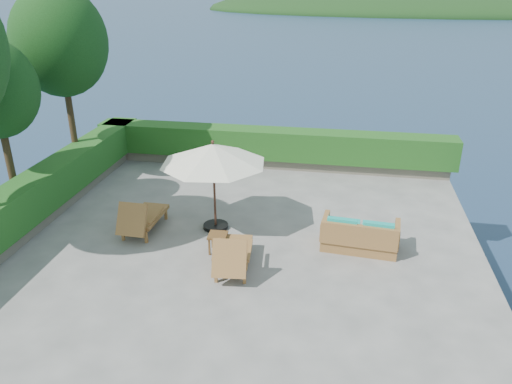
% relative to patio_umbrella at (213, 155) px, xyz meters
% --- Properties ---
extents(ground, '(12.00, 12.00, 0.00)m').
position_rel_patio_umbrella_xyz_m(ground, '(0.78, -0.72, -2.08)').
color(ground, gray).
rests_on(ground, ground).
extents(foundation, '(12.00, 12.00, 3.00)m').
position_rel_patio_umbrella_xyz_m(foundation, '(0.78, -0.72, -3.63)').
color(foundation, '#514B40').
rests_on(foundation, ocean).
extents(ocean, '(600.00, 600.00, 0.00)m').
position_rel_patio_umbrella_xyz_m(ocean, '(0.78, -0.72, -5.08)').
color(ocean, '#18294C').
rests_on(ocean, ground).
extents(offshore_island, '(126.00, 57.60, 12.60)m').
position_rel_patio_umbrella_xyz_m(offshore_island, '(25.78, 139.28, -5.08)').
color(offshore_island, black).
rests_on(offshore_island, ocean).
extents(planter_wall_far, '(12.00, 0.60, 0.36)m').
position_rel_patio_umbrella_xyz_m(planter_wall_far, '(0.78, 4.88, -1.90)').
color(planter_wall_far, '#6D6657').
rests_on(planter_wall_far, ground).
extents(planter_wall_left, '(0.60, 12.00, 0.36)m').
position_rel_patio_umbrella_xyz_m(planter_wall_left, '(-4.82, -0.72, -1.90)').
color(planter_wall_left, '#6D6657').
rests_on(planter_wall_left, ground).
extents(hedge_far, '(12.40, 0.90, 1.00)m').
position_rel_patio_umbrella_xyz_m(hedge_far, '(0.78, 4.88, -1.23)').
color(hedge_far, '#1F4513').
rests_on(hedge_far, planter_wall_far).
extents(hedge_left, '(0.90, 12.40, 1.00)m').
position_rel_patio_umbrella_xyz_m(hedge_left, '(-4.82, -0.72, -1.23)').
color(hedge_left, '#1F4513').
rests_on(hedge_left, planter_wall_left).
extents(tree_far, '(2.80, 2.80, 6.03)m').
position_rel_patio_umbrella_xyz_m(tree_far, '(-5.22, 2.48, 2.33)').
color(tree_far, '#402F18').
rests_on(tree_far, ground).
extents(patio_umbrella, '(3.37, 3.37, 2.46)m').
position_rel_patio_umbrella_xyz_m(patio_umbrella, '(0.00, 0.00, 0.00)').
color(patio_umbrella, black).
rests_on(patio_umbrella, ground).
extents(lounge_left, '(0.86, 1.84, 1.05)m').
position_rel_patio_umbrella_xyz_m(lounge_left, '(-1.83, -0.57, -1.64)').
color(lounge_left, '#975C37').
rests_on(lounge_left, ground).
extents(lounge_right, '(0.93, 1.88, 1.05)m').
position_rel_patio_umbrella_xyz_m(lounge_right, '(0.90, -1.96, -1.64)').
color(lounge_right, '#975C37').
rests_on(lounge_right, ground).
extents(side_table, '(0.47, 0.47, 0.48)m').
position_rel_patio_umbrella_xyz_m(side_table, '(0.37, -1.21, -1.69)').
color(side_table, brown).
rests_on(side_table, ground).
extents(wicker_loveseat, '(1.94, 1.12, 0.91)m').
position_rel_patio_umbrella_xyz_m(wicker_loveseat, '(3.76, -0.48, -1.72)').
color(wicker_loveseat, '#975C37').
rests_on(wicker_loveseat, ground).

